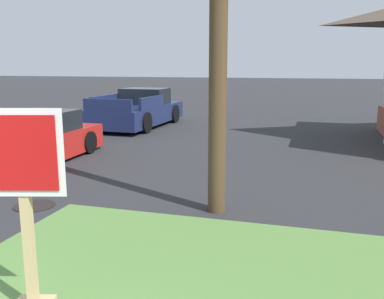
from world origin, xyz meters
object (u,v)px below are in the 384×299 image
at_px(manhole_cover, 34,206).
at_px(pickup_truck_navy, 139,111).
at_px(parked_sedan_red, 35,140).
at_px(stop_sign, 26,215).

xyz_separation_m(manhole_cover, pickup_truck_navy, (-2.14, 9.63, 0.61)).
height_order(manhole_cover, parked_sedan_red, parked_sedan_red).
relative_size(parked_sedan_red, pickup_truck_navy, 0.83).
relative_size(manhole_cover, pickup_truck_navy, 0.14).
height_order(stop_sign, parked_sedan_red, stop_sign).
bearing_deg(pickup_truck_navy, stop_sign, -71.25).
bearing_deg(stop_sign, manhole_cover, 126.27).
distance_m(manhole_cover, pickup_truck_navy, 9.88).
bearing_deg(parked_sedan_red, pickup_truck_navy, 89.81).
distance_m(stop_sign, pickup_truck_navy, 13.18).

